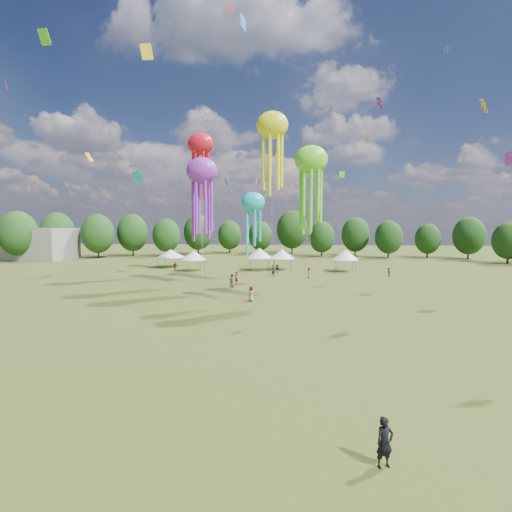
{
  "coord_description": "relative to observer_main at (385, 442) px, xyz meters",
  "views": [
    {
      "loc": [
        4.16,
        -16.25,
        8.57
      ],
      "look_at": [
        1.3,
        15.0,
        6.0
      ],
      "focal_mm": 25.8,
      "sensor_mm": 36.0,
      "label": 1
    }
  ],
  "objects": [
    {
      "name": "small_kites",
      "position": [
        -7.53,
        45.46,
        29.32
      ],
      "size": [
        79.32,
        55.9,
        43.18
      ],
      "color": "purple",
      "rests_on": "ground"
    },
    {
      "name": "festival_tents",
      "position": [
        -11.99,
        58.69,
        2.15
      ],
      "size": [
        40.67,
        11.55,
        4.33
      ],
      "color": "#47474C",
      "rests_on": "ground"
    },
    {
      "name": "show_kites",
      "position": [
        -11.74,
        40.35,
        16.31
      ],
      "size": [
        21.94,
        27.37,
        24.86
      ],
      "color": "purple",
      "rests_on": "ground"
    },
    {
      "name": "treeline",
      "position": [
        -11.44,
        65.96,
        5.63
      ],
      "size": [
        201.57,
        95.24,
        13.43
      ],
      "color": "#38281C",
      "rests_on": "ground"
    },
    {
      "name": "spectators_far",
      "position": [
        -5.58,
        46.91,
        -0.06
      ],
      "size": [
        39.45,
        28.56,
        1.86
      ],
      "color": "gray",
      "rests_on": "ground"
    },
    {
      "name": "spectator_near",
      "position": [
        -11.37,
        37.55,
        0.01
      ],
      "size": [
        1.13,
        1.12,
        1.84
      ],
      "primitive_type": "imported",
      "rotation": [
        0.0,
        0.0,
        2.4
      ],
      "color": "gray",
      "rests_on": "ground"
    },
    {
      "name": "ground",
      "position": [
        -7.58,
        3.45,
        -0.91
      ],
      "size": [
        300.0,
        300.0,
        0.0
      ],
      "primitive_type": "plane",
      "color": "#384416",
      "rests_on": "ground"
    },
    {
      "name": "observer_main",
      "position": [
        0.0,
        0.0,
        0.0
      ],
      "size": [
        0.77,
        0.63,
        1.82
      ],
      "primitive_type": "imported",
      "rotation": [
        0.0,
        0.0,
        0.34
      ],
      "color": "black",
      "rests_on": "ground"
    }
  ]
}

